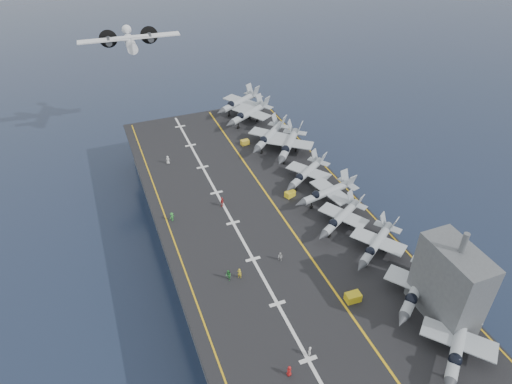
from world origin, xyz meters
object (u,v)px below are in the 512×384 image
object	(u,v)px
fighter_jet_0	(458,342)
transport_plane	(130,44)
tow_cart_a	(353,297)
island_superstructure	(452,276)

from	to	relation	value
fighter_jet_0	transport_plane	world-z (taller)	transport_plane
fighter_jet_0	tow_cart_a	bearing A→B (deg)	120.80
tow_cart_a	fighter_jet_0	bearing A→B (deg)	-59.20
island_superstructure	fighter_jet_0	xyz separation A→B (m)	(-2.77, -6.22, -5.03)
island_superstructure	transport_plane	bearing A→B (deg)	108.34
fighter_jet_0	transport_plane	distance (m)	95.72
island_superstructure	fighter_jet_0	world-z (taller)	island_superstructure
island_superstructure	tow_cart_a	xyz separation A→B (m)	(-10.40, 6.57, -6.83)
island_superstructure	fighter_jet_0	bearing A→B (deg)	-114.05
tow_cart_a	transport_plane	size ratio (longest dim) A/B	0.09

